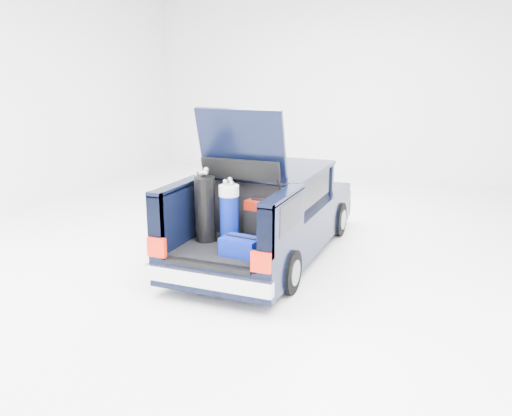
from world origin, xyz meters
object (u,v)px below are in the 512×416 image
at_px(blue_duffel, 241,246).
at_px(blue_golf_bag, 229,213).
at_px(car, 270,214).
at_px(black_golf_bag, 205,209).
at_px(red_suitcase, 259,221).

bearing_deg(blue_duffel, blue_golf_bag, 136.46).
distance_m(car, blue_duffel, 1.84).
relative_size(car, black_golf_bag, 4.43).
bearing_deg(car, black_golf_bag, -106.25).
xyz_separation_m(red_suitcase, black_golf_bag, (-0.72, -0.27, 0.18)).
height_order(car, black_golf_bag, car).
bearing_deg(blue_duffel, black_golf_bag, 158.81).
bearing_deg(car, blue_duffel, -81.37).
distance_m(car, black_golf_bag, 1.57).
bearing_deg(red_suitcase, black_golf_bag, -152.23).
relative_size(black_golf_bag, blue_duffel, 1.95).
distance_m(red_suitcase, black_golf_bag, 0.78).
height_order(red_suitcase, blue_duffel, red_suitcase).
distance_m(black_golf_bag, blue_golf_bag, 0.35).
distance_m(red_suitcase, blue_duffel, 0.65).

